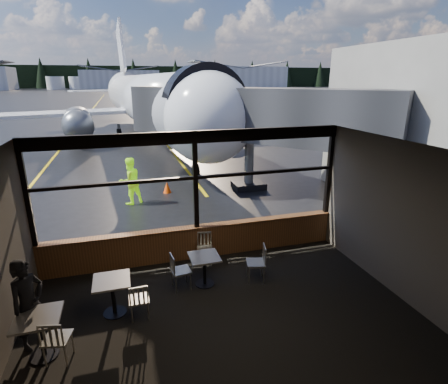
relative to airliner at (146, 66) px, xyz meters
name	(u,v)px	position (x,y,z in m)	size (l,w,h in m)	color
ground_plane	(123,94)	(-0.56, 99.20, -5.72)	(520.00, 520.00, 0.00)	black
carpet_floor	(229,326)	(-0.56, -23.80, -5.71)	(8.00, 6.00, 0.01)	black
ceiling	(230,155)	(-0.56, -23.80, -2.22)	(8.00, 6.00, 0.04)	#38332D
wall_right	(407,224)	(3.44, -23.80, -3.97)	(0.04, 6.00, 3.50)	#504940
wall_back	(313,373)	(-0.56, -26.80, -3.97)	(8.00, 0.04, 3.50)	#504940
window_sill	(197,242)	(-0.56, -20.80, -5.27)	(8.00, 0.28, 0.90)	brown
window_header	(194,137)	(-0.56, -20.80, -2.37)	(8.00, 0.18, 0.30)	black
mullion_left	(26,195)	(-4.51, -20.80, -3.52)	(0.12, 0.12, 2.60)	black
mullion_centre	(196,181)	(-0.56, -20.80, -3.52)	(0.12, 0.12, 2.60)	black
mullion_right	(329,171)	(3.39, -20.80, -3.52)	(0.12, 0.12, 2.60)	black
window_transom	(195,178)	(-0.56, -20.80, -3.42)	(8.00, 0.10, 0.08)	black
airliner	(146,66)	(0.00, 0.00, 0.00)	(31.21, 37.45, 11.44)	silver
jet_bridge	(251,140)	(3.04, -15.30, -3.49)	(8.36, 10.21, 4.46)	#2D2D2F
cafe_table_near	(205,270)	(-0.68, -22.18, -5.34)	(0.69, 0.69, 0.76)	gray
cafe_table_mid	(113,297)	(-2.76, -22.71, -5.32)	(0.73, 0.73, 0.81)	gray
cafe_table_left	(41,337)	(-3.97, -23.60, -5.31)	(0.75, 0.75, 0.83)	gray
chair_near_e	(256,263)	(0.56, -22.34, -5.26)	(0.51, 0.51, 0.93)	beige
chair_near_w	(181,271)	(-1.25, -22.17, -5.27)	(0.49, 0.49, 0.90)	#B8B3A6
chair_near_n	(205,249)	(-0.45, -21.20, -5.30)	(0.46, 0.46, 0.85)	#B9B4A7
chair_mid_s	(139,300)	(-2.25, -22.99, -5.30)	(0.46, 0.46, 0.84)	beige
chair_left_s	(57,339)	(-3.68, -23.79, -5.27)	(0.49, 0.49, 0.90)	beige
passenger	(29,304)	(-4.17, -23.24, -4.85)	(0.64, 0.42, 1.75)	black
ground_crew	(130,181)	(-2.14, -15.72, -4.80)	(0.90, 0.70, 1.85)	#BFF219
cone_nose	(167,187)	(-0.60, -14.73, -5.48)	(0.34, 0.34, 0.48)	orange
cone_wing	(73,140)	(-5.98, -0.14, -5.48)	(0.34, 0.34, 0.48)	#F05707
terminal_annex	(431,125)	(9.44, -18.30, -2.72)	(5.00, 7.00, 6.00)	gray
hangar_mid	(120,79)	(-0.56, 164.20, -0.72)	(38.00, 15.00, 10.00)	silver
hangar_right	(237,77)	(59.44, 157.20, 0.28)	(50.00, 20.00, 12.00)	silver
fuel_tank_a	(55,83)	(-30.56, 161.20, -2.72)	(8.00, 8.00, 6.00)	silver
fuel_tank_b	(78,83)	(-20.56, 161.20, -2.72)	(8.00, 8.00, 6.00)	silver
fuel_tank_c	(100,83)	(-10.56, 161.20, -2.72)	(8.00, 8.00, 6.00)	silver
treeline	(120,77)	(-0.56, 189.20, 0.28)	(360.00, 3.00, 12.00)	black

